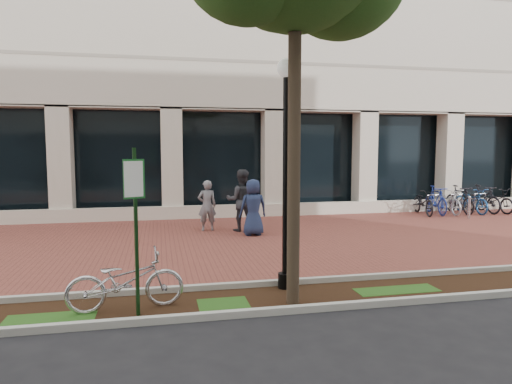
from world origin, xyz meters
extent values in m
plane|color=black|center=(0.00, 0.00, 0.00)|extent=(120.00, 120.00, 0.00)
cube|color=brown|center=(0.00, 0.00, 0.01)|extent=(40.00, 9.00, 0.01)
cube|color=black|center=(0.00, -5.25, 0.01)|extent=(40.00, 1.50, 0.01)
cube|color=#AFAFA5|center=(0.00, -4.50, 0.06)|extent=(40.00, 0.12, 0.12)
cube|color=#AFAFA5|center=(0.00, -6.00, 0.06)|extent=(40.00, 0.12, 0.12)
cube|color=black|center=(0.00, 5.60, 2.10)|extent=(40.00, 0.15, 4.20)
cube|color=beige|center=(0.00, 4.50, 0.25)|extent=(40.00, 0.25, 0.50)
cube|color=beige|center=(0.00, 4.90, 2.10)|extent=(0.80, 0.80, 4.20)
cube|color=#133615|center=(-2.86, -5.60, 1.35)|extent=(0.05, 0.05, 2.70)
cube|color=#186224|center=(-2.86, -5.63, 2.22)|extent=(0.34, 0.02, 0.62)
cube|color=white|center=(-2.86, -5.64, 2.22)|extent=(0.30, 0.01, 0.56)
cylinder|color=black|center=(-0.15, -4.69, 0.15)|extent=(0.28, 0.28, 0.30)
cylinder|color=black|center=(-0.15, -4.69, 2.01)|extent=(0.12, 0.12, 4.02)
sphere|color=silver|center=(-0.15, -4.69, 4.17)|extent=(0.36, 0.36, 0.36)
cylinder|color=#453827|center=(-0.25, -5.54, 2.30)|extent=(0.22, 0.22, 4.60)
imported|color=silver|center=(-3.07, -5.27, 0.50)|extent=(1.98, 0.89, 1.00)
imported|color=slate|center=(-0.98, 1.79, 0.83)|extent=(0.61, 0.41, 1.66)
imported|color=#2C2D31|center=(0.11, 1.54, 1.01)|extent=(1.08, 0.90, 2.01)
imported|color=#1D294A|center=(0.33, 0.69, 0.88)|extent=(0.91, 0.63, 1.76)
cylinder|color=#B5B5BA|center=(9.10, 2.26, 0.39)|extent=(0.11, 0.11, 0.77)
sphere|color=#B5B5BA|center=(9.10, 2.26, 0.82)|extent=(0.12, 0.12, 0.12)
imported|color=black|center=(8.00, 3.59, 0.52)|extent=(1.06, 2.09, 1.05)
imported|color=navy|center=(8.55, 3.59, 0.58)|extent=(0.80, 1.99, 1.17)
imported|color=#B5B4B8|center=(9.10, 3.59, 0.52)|extent=(0.86, 2.05, 1.05)
imported|color=black|center=(9.65, 3.59, 0.58)|extent=(0.61, 1.95, 1.17)
imported|color=#1E4D8D|center=(10.20, 3.59, 0.52)|extent=(0.74, 2.01, 1.05)
imported|color=black|center=(10.75, 3.59, 0.58)|extent=(0.69, 1.97, 1.17)
imported|color=black|center=(11.30, 3.59, 0.52)|extent=(0.94, 2.07, 1.05)
cylinder|color=#B5B5BA|center=(9.65, 3.59, 0.40)|extent=(0.04, 0.04, 0.80)
camera|label=1|loc=(-2.49, -12.96, 2.70)|focal=32.00mm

